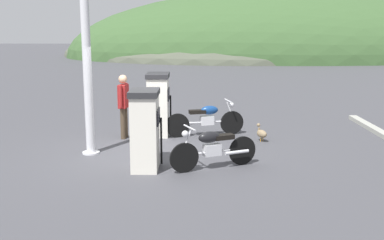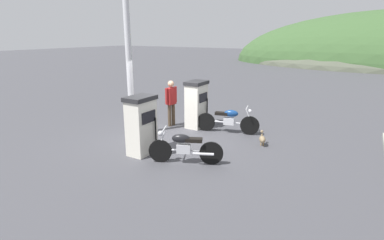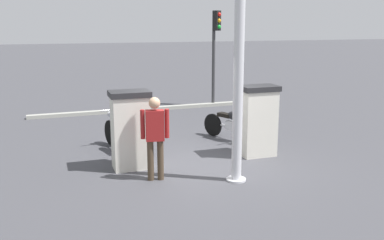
% 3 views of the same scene
% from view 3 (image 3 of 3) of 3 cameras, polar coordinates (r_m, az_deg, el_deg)
% --- Properties ---
extents(ground_plane, '(120.00, 120.00, 0.00)m').
position_cam_3_polar(ground_plane, '(10.07, 0.85, -5.51)').
color(ground_plane, '#424247').
extents(fuel_pump_near, '(0.63, 0.88, 1.68)m').
position_cam_3_polar(fuel_pump_near, '(10.51, 8.53, -0.05)').
color(fuel_pump_near, silver).
rests_on(fuel_pump_near, ground).
extents(fuel_pump_far, '(0.64, 0.86, 1.71)m').
position_cam_3_polar(fuel_pump_far, '(9.56, -7.98, -1.23)').
color(fuel_pump_far, silver).
rests_on(fuel_pump_far, ground).
extents(motorcycle_near_pump, '(1.83, 0.94, 0.95)m').
position_cam_3_polar(motorcycle_near_pump, '(11.82, 5.23, -0.43)').
color(motorcycle_near_pump, black).
rests_on(motorcycle_near_pump, ground).
extents(motorcycle_far_pump, '(2.13, 0.75, 0.96)m').
position_cam_3_polar(motorcycle_far_pump, '(10.90, -9.08, -1.63)').
color(motorcycle_far_pump, black).
rests_on(motorcycle_far_pump, ground).
extents(attendant_person, '(0.26, 0.58, 1.70)m').
position_cam_3_polar(attendant_person, '(8.75, -4.81, -1.69)').
color(attendant_person, '#473828').
rests_on(attendant_person, ground).
extents(wandering_duck, '(0.33, 0.43, 0.45)m').
position_cam_3_polar(wandering_duck, '(12.43, -7.37, -1.07)').
color(wandering_duck, '#847051').
rests_on(wandering_duck, ground).
extents(roadside_traffic_light, '(0.39, 0.31, 3.54)m').
position_cam_3_polar(roadside_traffic_light, '(16.56, 3.04, 10.13)').
color(roadside_traffic_light, '#38383A').
rests_on(roadside_traffic_light, ground).
extents(canopy_support_pole, '(0.40, 0.40, 4.62)m').
position_cam_3_polar(canopy_support_pole, '(8.50, 6.05, 6.48)').
color(canopy_support_pole, silver).
rests_on(canopy_support_pole, ground).
extents(road_edge_kerb, '(0.50, 7.80, 0.12)m').
position_cam_3_polar(road_edge_kerb, '(15.91, -6.54, 1.37)').
color(road_edge_kerb, '#9E9E93').
rests_on(road_edge_kerb, ground).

